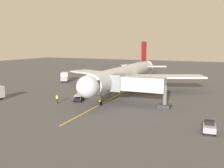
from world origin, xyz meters
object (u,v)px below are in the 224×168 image
Objects in this scene: airplane at (126,74)px; ground_crew_marshaller at (99,101)px; ground_crew_loader at (158,84)px; baggage_cart_starboard_side at (79,98)px; ground_crew_wing_walker at (57,99)px; box_truck_near_nose at (65,77)px; jet_bridge at (133,84)px; tug_rear_apron at (209,128)px.

airplane is 14.97m from ground_crew_marshaller.
ground_crew_marshaller and ground_crew_loader have the same top height.
ground_crew_marshaller is 5.69m from baggage_cart_starboard_side.
ground_crew_marshaller is 8.18m from ground_crew_wing_walker.
airplane reaches higher than ground_crew_wing_walker.
airplane is 22.88m from box_truck_near_nose.
box_truck_near_nose reaches higher than baggage_cart_starboard_side.
ground_crew_wing_walker is at bearing 60.92° from ground_crew_loader.
box_truck_near_nose is 26.00m from baggage_cart_starboard_side.
box_truck_near_nose reaches higher than ground_crew_wing_walker.
box_truck_near_nose is (27.40, -17.97, -2.38)m from jet_bridge.
airplane is 23.56× the size of ground_crew_loader.
jet_bridge reaches higher than tug_rear_apron.
ground_crew_loader is at bearing -127.01° from airplane.
ground_crew_wing_walker is 4.13m from baggage_cart_starboard_side.
ground_crew_marshaller is at bearing 35.10° from jet_bridge.
airplane is 3.52× the size of jet_bridge.
box_truck_near_nose is at bearing -49.16° from baggage_cart_starboard_side.
tug_rear_apron is (-13.32, 28.36, -0.18)m from ground_crew_loader.
tug_rear_apron is (-18.30, 6.16, -0.18)m from ground_crew_marshaller.
jet_bridge reaches higher than ground_crew_marshaller.
ground_crew_loader is 0.59× the size of baggage_cart_starboard_side.
baggage_cart_starboard_side is (-2.69, -3.12, -0.23)m from ground_crew_wing_walker.
tug_rear_apron is (-13.29, 9.68, -3.06)m from jet_bridge.
jet_bridge is 6.69× the size of ground_crew_loader.
ground_crew_wing_walker is 26.83m from tug_rear_apron.
baggage_cart_starboard_side is 1.20× the size of tug_rear_apron.
ground_crew_marshaller is 1.00× the size of ground_crew_wing_walker.
ground_crew_wing_walker is 26.91m from box_truck_near_nose.
ground_crew_wing_walker is at bearing -10.45° from tug_rear_apron.
box_truck_near_nose is at bearing 1.47° from ground_crew_loader.
ground_crew_loader is 0.71× the size of tug_rear_apron.
box_truck_near_nose is 1.71× the size of baggage_cart_starboard_side.
ground_crew_marshaller is (5.01, 3.52, -2.88)m from jet_bridge.
ground_crew_wing_walker reaches higher than baggage_cart_starboard_side.
airplane is 14.02m from baggage_cart_starboard_side.
ground_crew_loader reaches higher than baggage_cart_starboard_side.
box_truck_near_nose is at bearing -43.83° from ground_crew_marshaller.
baggage_cart_starboard_side is at bearing 9.26° from jet_bridge.
airplane reaches higher than box_truck_near_nose.
baggage_cart_starboard_side is at bearing 63.01° from ground_crew_loader.
airplane is 13.87× the size of baggage_cart_starboard_side.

